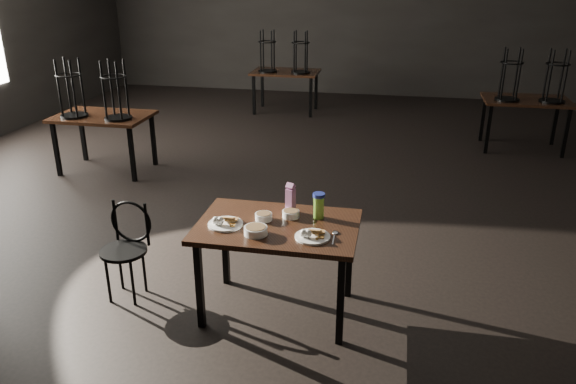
% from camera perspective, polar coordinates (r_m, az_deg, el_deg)
% --- Properties ---
extents(main_table, '(1.20, 0.80, 0.75)m').
position_cam_1_polar(main_table, '(4.21, -1.07, -4.26)').
color(main_table, black).
rests_on(main_table, ground).
extents(plate_left, '(0.26, 0.26, 0.08)m').
position_cam_1_polar(plate_left, '(4.17, -6.42, -3.08)').
color(plate_left, white).
rests_on(plate_left, main_table).
extents(plate_right, '(0.25, 0.25, 0.08)m').
position_cam_1_polar(plate_right, '(3.97, 2.48, -4.38)').
color(plate_right, white).
rests_on(plate_right, main_table).
extents(bowl_near, '(0.13, 0.13, 0.05)m').
position_cam_1_polar(bowl_near, '(4.24, -2.50, -2.49)').
color(bowl_near, white).
rests_on(bowl_near, main_table).
extents(bowl_far, '(0.13, 0.13, 0.05)m').
position_cam_1_polar(bowl_far, '(4.28, 0.29, -2.21)').
color(bowl_far, white).
rests_on(bowl_far, main_table).
extents(bowl_big, '(0.17, 0.17, 0.06)m').
position_cam_1_polar(bowl_big, '(4.01, -3.30, -3.91)').
color(bowl_big, white).
rests_on(bowl_big, main_table).
extents(juice_carton, '(0.08, 0.08, 0.24)m').
position_cam_1_polar(juice_carton, '(4.33, 0.26, -0.69)').
color(juice_carton, '#981B7A').
rests_on(juice_carton, main_table).
extents(water_bottle, '(0.11, 0.11, 0.20)m').
position_cam_1_polar(water_bottle, '(4.24, 3.13, -1.37)').
color(water_bottle, '#86CD3C').
rests_on(water_bottle, main_table).
extents(spoon, '(0.05, 0.22, 0.01)m').
position_cam_1_polar(spoon, '(4.03, 4.80, -4.23)').
color(spoon, silver).
rests_on(spoon, main_table).
extents(bentwood_chair, '(0.38, 0.37, 0.79)m').
position_cam_1_polar(bentwood_chair, '(4.71, -16.06, -4.93)').
color(bentwood_chair, black).
rests_on(bentwood_chair, ground).
extents(bg_table_left, '(1.20, 0.80, 1.48)m').
position_cam_1_polar(bg_table_left, '(7.62, -18.47, 7.37)').
color(bg_table_left, black).
rests_on(bg_table_left, ground).
extents(bg_table_right, '(1.20, 0.80, 1.48)m').
position_cam_1_polar(bg_table_right, '(8.84, 23.13, 8.65)').
color(bg_table_right, black).
rests_on(bg_table_right, ground).
extents(bg_table_far, '(1.20, 0.80, 1.48)m').
position_cam_1_polar(bg_table_far, '(10.39, -0.29, 12.16)').
color(bg_table_far, black).
rests_on(bg_table_far, ground).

